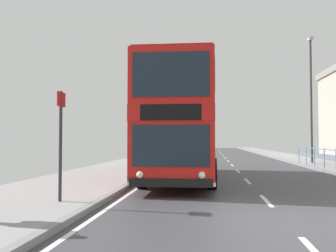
% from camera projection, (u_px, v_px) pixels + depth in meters
% --- Properties ---
extents(ground, '(15.80, 140.00, 0.20)m').
position_uv_depth(ground, '(250.00, 219.00, 7.52)').
color(ground, '#3F3F45').
extents(double_decker_bus_main, '(2.73, 10.71, 4.40)m').
position_uv_depth(double_decker_bus_main, '(182.00, 124.00, 15.61)').
color(double_decker_bus_main, red).
rests_on(double_decker_bus_main, ground).
extents(bus_stop_sign_near, '(0.08, 0.44, 2.70)m').
position_uv_depth(bus_stop_sign_near, '(61.00, 133.00, 9.13)').
color(bus_stop_sign_near, '#2D2D33').
rests_on(bus_stop_sign_near, ground).
extents(street_lamp_far_side, '(0.28, 0.60, 8.39)m').
position_uv_depth(street_lamp_far_side, '(311.00, 90.00, 24.83)').
color(street_lamp_far_side, '#38383D').
rests_on(street_lamp_far_side, ground).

